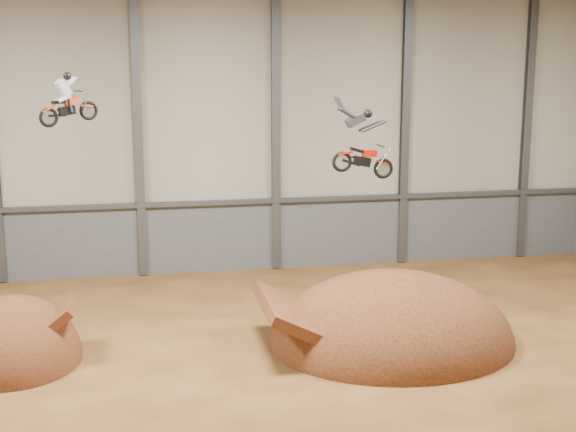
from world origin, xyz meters
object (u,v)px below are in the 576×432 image
Objects in this scene: takeoff_ramp at (15,362)px; fmx_rider_a at (69,96)px; fmx_rider_b at (361,139)px; landing_ramp at (392,343)px.

fmx_rider_a is (2.40, -0.10, 9.44)m from takeoff_ramp.
fmx_rider_b is at bearing -25.17° from fmx_rider_a.
fmx_rider_b is at bearing 0.18° from takeoff_ramp.
fmx_rider_b is (-1.14, 0.72, 7.75)m from landing_ramp.
landing_ramp is 14.87m from fmx_rider_a.
takeoff_ramp is 14.91m from fmx_rider_b.
takeoff_ramp is at bearing 178.41° from fmx_rider_b.
takeoff_ramp is 2.64× the size of fmx_rider_a.
landing_ramp is at bearing -28.84° from fmx_rider_a.
fmx_rider_a is 0.66× the size of fmx_rider_b.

